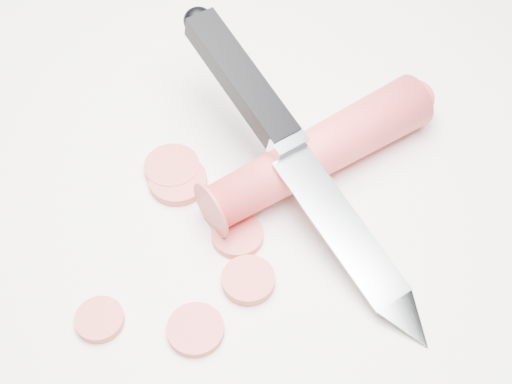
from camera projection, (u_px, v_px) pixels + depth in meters
The scene contains 9 objects.
ground at pixel (232, 193), 0.49m from camera, with size 2.40×2.40×0.00m, color white.
carrot at pixel (319, 152), 0.48m from camera, with size 0.03×0.03×0.17m, color #E7393F.
carrot_slice_0 at pixel (100, 320), 0.43m from camera, with size 0.03×0.03×0.01m, color #C63F3C.
carrot_slice_1 at pixel (248, 280), 0.44m from camera, with size 0.03×0.03×0.01m, color #C63F3C.
carrot_slice_2 at pixel (196, 330), 0.42m from camera, with size 0.03×0.03×0.01m, color #C63F3C.
carrot_slice_3 at pixel (178, 181), 0.49m from camera, with size 0.04×0.04×0.01m, color #C63F3C.
carrot_slice_4 at pixel (238, 235), 0.46m from camera, with size 0.03×0.03×0.01m, color #C63F3C.
carrot_slice_5 at pixel (172, 167), 0.50m from camera, with size 0.04×0.04×0.01m, color #C63F3C.
kitchen_knife at pixel (302, 160), 0.45m from camera, with size 0.25×0.14×0.08m, color silver, non-canonical shape.
Camera 1 is at (0.16, -0.24, 0.39)m, focal length 50.00 mm.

